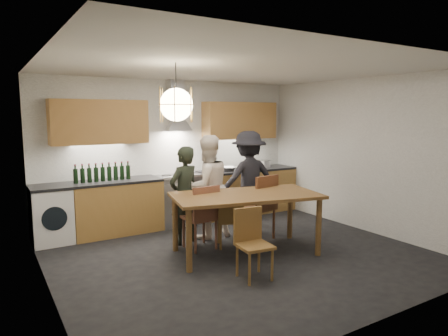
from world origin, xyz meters
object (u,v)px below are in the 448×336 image
chair_front (251,238)px  stock_pot (266,164)px  person_left (184,195)px  person_right (248,179)px  person_mid (207,187)px  dining_table (246,201)px  wine_bottles (103,172)px  chair_back_left (203,213)px  mixing_bowl (229,169)px

chair_front → stock_pot: size_ratio=4.30×
person_left → person_right: (1.42, 0.32, 0.09)m
chair_front → person_mid: size_ratio=0.51×
dining_table → person_left: (-0.55, 0.87, -0.01)m
person_mid → wine_bottles: 1.73m
chair_back_left → person_left: bearing=-81.2°
chair_front → person_left: size_ratio=0.56×
dining_table → chair_front: bearing=-107.1°
person_mid → mixing_bowl: size_ratio=5.32×
person_left → mixing_bowl: (1.47, 1.05, 0.18)m
person_mid → wine_bottles: person_mid is taller
chair_front → person_right: bearing=61.9°
mixing_bowl → wine_bottles: size_ratio=0.34×
chair_front → wine_bottles: size_ratio=0.92×
person_right → wine_bottles: person_right is taller
wine_bottles → person_right: bearing=-18.0°
wine_bottles → person_mid: bearing=-35.8°
person_mid → dining_table: bearing=95.8°
person_left → stock_pot: size_ratio=7.63×
mixing_bowl → person_mid: bearing=-136.4°
dining_table → mixing_bowl: bearing=77.0°
person_left → mixing_bowl: bearing=-161.2°
dining_table → person_right: bearing=66.3°
chair_back_left → person_mid: person_mid is taller
person_mid → stock_pot: 2.20m
person_right → stock_pot: bearing=-134.6°
dining_table → chair_back_left: 0.67m
chair_front → wine_bottles: (-1.08, 2.68, 0.56)m
chair_back_left → person_right: (1.33, 0.75, 0.30)m
chair_front → person_left: 1.62m
dining_table → person_left: size_ratio=1.48×
mixing_bowl → person_right: bearing=-93.6°
dining_table → person_left: person_left is taller
person_left → wine_bottles: bearing=-65.9°
person_right → wine_bottles: bearing=-11.2°
person_left → person_right: person_right is taller
person_left → stock_pot: bearing=-172.3°
person_left → stock_pot: 2.64m
stock_pot → chair_front: bearing=-130.0°
chair_back_left → person_right: person_right is taller
person_right → mixing_bowl: (0.05, 0.73, 0.09)m
chair_back_left → chair_front: (0.05, -1.17, -0.07)m
dining_table → mixing_bowl: 2.14m
person_left → mixing_bowl: size_ratio=4.84×
mixing_bowl → stock_pot: 0.93m
dining_table → person_left: bearing=134.6°
dining_table → person_left: 1.03m
chair_front → stock_pot: stock_pot is taller
mixing_bowl → wine_bottles: 2.41m
person_mid → person_right: bearing=-166.5°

